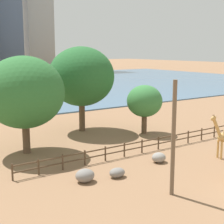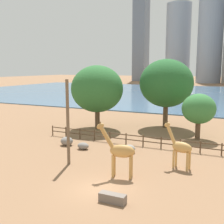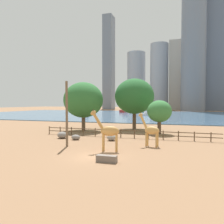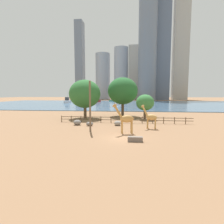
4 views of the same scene
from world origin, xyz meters
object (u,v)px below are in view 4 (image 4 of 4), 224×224
(giraffe_companion, at_px, (151,117))
(boulder_near_fence, at_px, (77,122))
(boulder_by_pole, at_px, (90,124))
(boat_sailboat, at_px, (112,100))
(boat_ferry, at_px, (67,101))
(tree_center_broad, at_px, (145,103))
(boulder_small, at_px, (118,123))
(boat_barge, at_px, (118,103))
(tree_left_large, at_px, (123,91))
(boat_tug, at_px, (97,100))
(feeding_trough, at_px, (135,139))
(tree_right_tall, at_px, (85,94))
(utility_pole, at_px, (90,106))
(giraffe_tall, at_px, (126,119))

(giraffe_companion, distance_m, boulder_near_fence, 13.34)
(boulder_by_pole, height_order, boat_sailboat, boat_sailboat)
(boat_ferry, distance_m, boat_sailboat, 36.90)
(boulder_by_pole, distance_m, tree_center_broad, 14.69)
(boulder_small, height_order, boat_barge, boat_barge)
(tree_left_large, distance_m, boat_tug, 75.57)
(giraffe_companion, relative_size, feeding_trough, 2.26)
(giraffe_companion, relative_size, tree_left_large, 0.41)
(tree_left_large, height_order, tree_right_tall, tree_left_large)
(utility_pole, bearing_deg, boat_sailboat, 94.27)
(boat_ferry, bearing_deg, tree_right_tall, -163.33)
(boat_barge, bearing_deg, boat_sailboat, 40.55)
(boat_ferry, xyz_separation_m, boat_tug, (16.15, 13.69, -0.15))
(feeding_trough, relative_size, boat_ferry, 0.22)
(tree_left_large, bearing_deg, boat_barge, 95.71)
(giraffe_companion, bearing_deg, boat_ferry, -46.80)
(feeding_trough, distance_m, boat_sailboat, 111.49)
(giraffe_companion, bearing_deg, boulder_small, -8.90)
(giraffe_tall, height_order, tree_right_tall, tree_right_tall)
(giraffe_tall, height_order, boulder_small, giraffe_tall)
(tree_left_large, distance_m, boat_ferry, 69.56)
(tree_right_tall, bearing_deg, giraffe_companion, -39.00)
(boulder_by_pole, relative_size, feeding_trough, 0.71)
(feeding_trough, height_order, tree_center_broad, tree_center_broad)
(giraffe_tall, relative_size, boulder_small, 3.61)
(boulder_near_fence, relative_size, boat_sailboat, 0.31)
(tree_right_tall, height_order, boat_tug, tree_right_tall)
(boulder_near_fence, height_order, boat_sailboat, boat_sailboat)
(giraffe_tall, bearing_deg, boat_ferry, -76.14)
(utility_pole, xyz_separation_m, tree_right_tall, (-4.65, 14.50, 1.87))
(feeding_trough, distance_m, boat_ferry, 92.13)
(giraffe_tall, bearing_deg, feeding_trough, 95.05)
(giraffe_companion, xyz_separation_m, boat_tug, (-25.97, 88.77, -0.67))
(boulder_by_pole, relative_size, boat_sailboat, 0.27)
(giraffe_tall, bearing_deg, boulder_small, -87.34)
(boulder_small, bearing_deg, tree_right_tall, 133.06)
(tree_left_large, xyz_separation_m, boat_sailboat, (-11.91, 86.10, -5.57))
(feeding_trough, distance_m, boat_tug, 99.71)
(utility_pole, xyz_separation_m, boat_tug, (-16.57, 91.89, -2.60))
(boulder_by_pole, bearing_deg, boat_ferry, 113.18)
(boulder_near_fence, bearing_deg, giraffe_tall, -33.48)
(boulder_by_pole, bearing_deg, feeding_trough, -50.73)
(boulder_small, bearing_deg, utility_pole, -124.48)
(boulder_small, bearing_deg, boat_barge, 94.15)
(tree_center_broad, relative_size, tree_right_tall, 0.62)
(giraffe_companion, height_order, boat_barge, giraffe_companion)
(tree_left_large, bearing_deg, boat_tug, 105.86)
(giraffe_companion, height_order, boulder_small, giraffe_companion)
(boulder_near_fence, height_order, boat_ferry, boat_ferry)
(tree_right_tall, bearing_deg, boulder_by_pole, -70.84)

